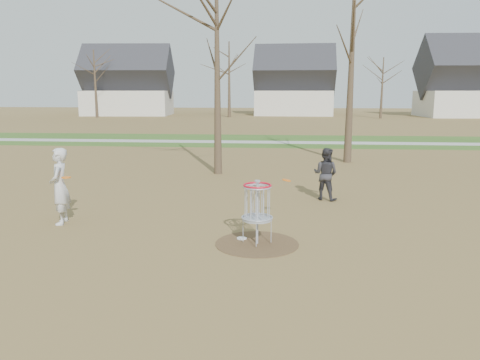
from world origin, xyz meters
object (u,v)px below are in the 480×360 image
object	(u,v)px
disc_grounded	(242,238)
player_standing	(60,186)
player_throwing	(326,174)
disc_golf_basket	(257,202)

from	to	relation	value
disc_grounded	player_standing	bearing A→B (deg)	169.44
player_standing	player_throwing	world-z (taller)	player_standing
player_throwing	disc_grounded	world-z (taller)	player_throwing
player_throwing	disc_grounded	bearing A→B (deg)	87.73
disc_grounded	disc_golf_basket	xyz separation A→B (m)	(0.35, -0.29, 0.89)
disc_golf_basket	player_standing	bearing A→B (deg)	166.93
disc_golf_basket	player_throwing	bearing A→B (deg)	67.28
disc_grounded	player_throwing	bearing A→B (deg)	61.81
player_throwing	disc_grounded	xyz separation A→B (m)	(-2.16, -4.04, -0.76)
player_throwing	disc_golf_basket	xyz separation A→B (m)	(-1.81, -4.33, 0.13)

